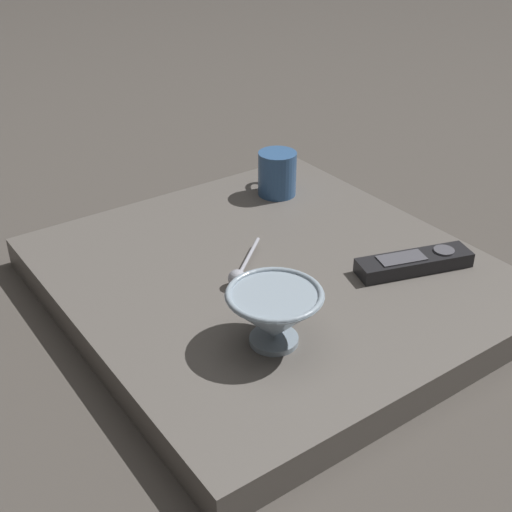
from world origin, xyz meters
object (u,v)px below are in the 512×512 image
at_px(cereal_bowl, 274,314).
at_px(tv_remote_near, 414,262).
at_px(coffee_mug, 277,173).
at_px(teaspoon, 239,275).

xyz_separation_m(cereal_bowl, tv_remote_near, (-0.02, 0.28, -0.03)).
xyz_separation_m(coffee_mug, teaspoon, (0.22, -0.23, -0.03)).
bearing_deg(cereal_bowl, teaspoon, 163.36).
distance_m(cereal_bowl, teaspoon, 0.15).
bearing_deg(teaspoon, cereal_bowl, -16.64).
height_order(coffee_mug, teaspoon, coffee_mug).
distance_m(teaspoon, tv_remote_near, 0.27).
relative_size(cereal_bowl, coffee_mug, 1.28).
bearing_deg(teaspoon, tv_remote_near, 62.95).
xyz_separation_m(teaspoon, tv_remote_near, (0.12, 0.24, -0.00)).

